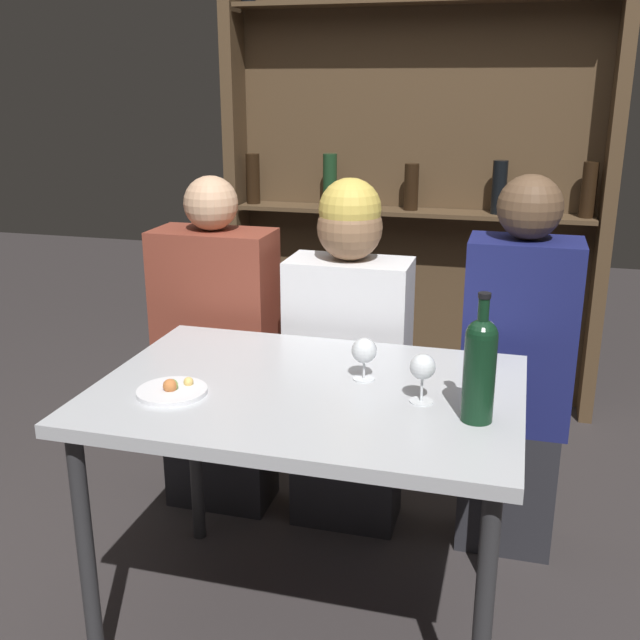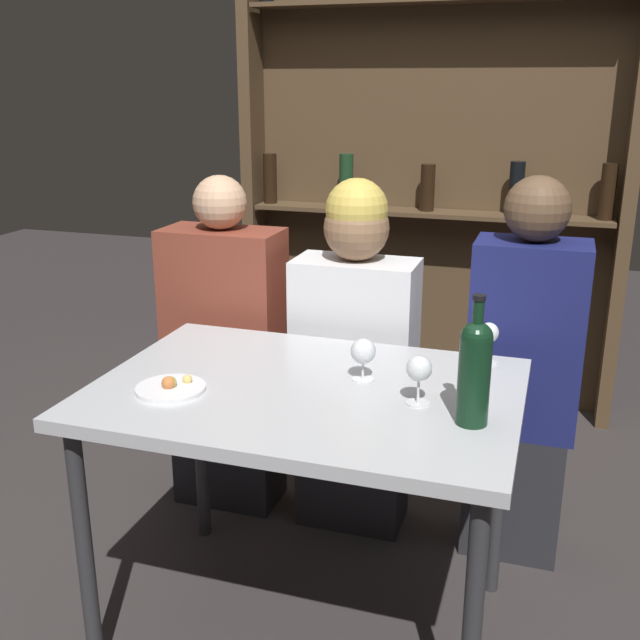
# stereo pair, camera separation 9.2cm
# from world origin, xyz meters

# --- Properties ---
(ground_plane) EXTENTS (10.00, 10.00, 0.00)m
(ground_plane) POSITION_xyz_m (0.00, 0.00, 0.00)
(ground_plane) COLOR #332D2D
(dining_table) EXTENTS (1.12, 0.79, 0.76)m
(dining_table) POSITION_xyz_m (0.00, 0.00, 0.69)
(dining_table) COLOR #B7BABF
(dining_table) RESTS_ON ground_plane
(wine_rack_wall) EXTENTS (1.82, 0.21, 2.14)m
(wine_rack_wall) POSITION_xyz_m (0.00, 1.81, 1.08)
(wine_rack_wall) COLOR #4C3823
(wine_rack_wall) RESTS_ON ground_plane
(wine_bottle) EXTENTS (0.08, 0.08, 0.32)m
(wine_bottle) POSITION_xyz_m (0.45, -0.09, 0.91)
(wine_bottle) COLOR black
(wine_bottle) RESTS_ON dining_table
(wine_glass_0) EXTENTS (0.07, 0.07, 0.12)m
(wine_glass_0) POSITION_xyz_m (0.13, 0.09, 0.84)
(wine_glass_0) COLOR silver
(wine_glass_0) RESTS_ON dining_table
(wine_glass_1) EXTENTS (0.07, 0.07, 0.13)m
(wine_glass_1) POSITION_xyz_m (0.30, -0.02, 0.86)
(wine_glass_1) COLOR silver
(wine_glass_1) RESTS_ON dining_table
(wine_glass_2) EXTENTS (0.06, 0.06, 0.12)m
(wine_glass_2) POSITION_xyz_m (0.44, 0.32, 0.85)
(wine_glass_2) COLOR silver
(wine_glass_2) RESTS_ON dining_table
(food_plate_0) EXTENTS (0.18, 0.18, 0.04)m
(food_plate_0) POSITION_xyz_m (-0.33, -0.14, 0.77)
(food_plate_0) COLOR white
(food_plate_0) RESTS_ON dining_table
(seated_person_left) EXTENTS (0.42, 0.22, 1.24)m
(seated_person_left) POSITION_xyz_m (-0.52, 0.59, 0.58)
(seated_person_left) COLOR #26262B
(seated_person_left) RESTS_ON ground_plane
(seated_person_center) EXTENTS (0.41, 0.22, 1.25)m
(seated_person_center) POSITION_xyz_m (-0.03, 0.59, 0.61)
(seated_person_center) COLOR #26262B
(seated_person_center) RESTS_ON ground_plane
(seated_person_right) EXTENTS (0.35, 0.22, 1.28)m
(seated_person_right) POSITION_xyz_m (0.54, 0.59, 0.61)
(seated_person_right) COLOR #26262B
(seated_person_right) RESTS_ON ground_plane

